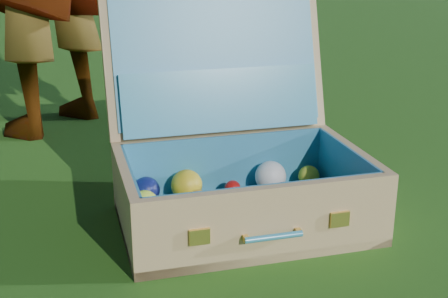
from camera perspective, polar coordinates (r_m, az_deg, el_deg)
ground at (r=1.62m, az=-6.95°, el=-6.60°), size 60.00×60.00×0.00m
suitcase at (r=1.60m, az=0.81°, el=-0.48°), size 0.78×0.75×0.57m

